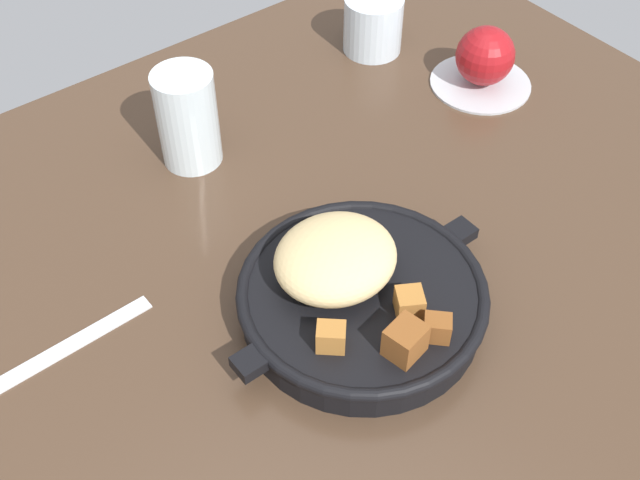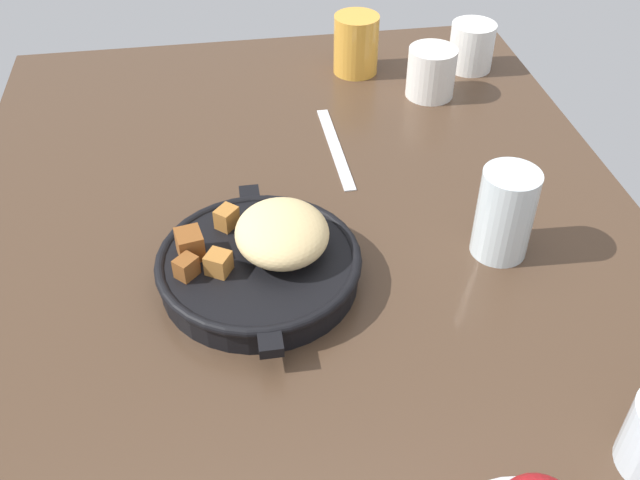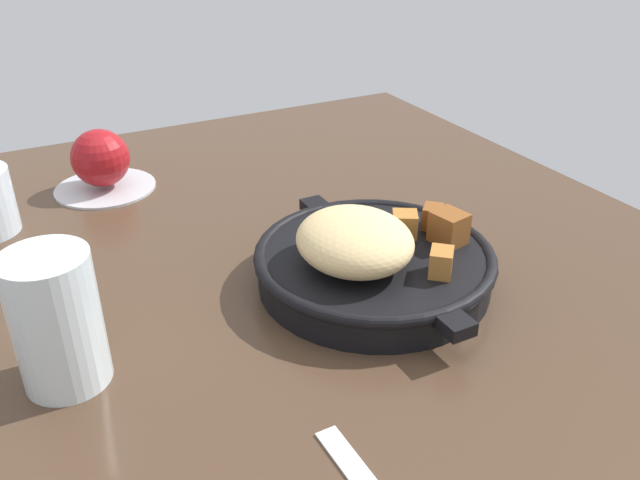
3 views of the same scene
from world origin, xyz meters
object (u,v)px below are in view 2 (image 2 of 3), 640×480
object	(u,v)px
ceramic_mug_white	(431,72)
cast_iron_skillet	(262,260)
butter_knife	(335,147)
white_creamer_pitcher	(472,46)
water_glass_tall	(505,213)
juice_glass_amber	(356,44)

from	to	relation	value
ceramic_mug_white	cast_iron_skillet	bearing A→B (deg)	-38.21
butter_knife	cast_iron_skillet	bearing A→B (deg)	-27.76
ceramic_mug_white	white_creamer_pitcher	distance (cm)	11.78
ceramic_mug_white	water_glass_tall	world-z (taller)	water_glass_tall
ceramic_mug_white	water_glass_tall	xyz separation A→B (cm)	(37.08, -2.08, 1.63)
butter_knife	water_glass_tall	world-z (taller)	water_glass_tall
ceramic_mug_white	water_glass_tall	distance (cm)	37.18
ceramic_mug_white	juice_glass_amber	size ratio (longest dim) A/B	0.81
juice_glass_amber	ceramic_mug_white	bearing A→B (deg)	45.85
juice_glass_amber	white_creamer_pitcher	size ratio (longest dim) A/B	1.23
white_creamer_pitcher	butter_knife	bearing A→B (deg)	-51.97
cast_iron_skillet	water_glass_tall	distance (cm)	27.66
ceramic_mug_white	water_glass_tall	size ratio (longest dim) A/B	0.70
water_glass_tall	juice_glass_amber	size ratio (longest dim) A/B	1.16
cast_iron_skillet	butter_knife	xyz separation A→B (cm)	(-24.95, 12.53, -2.67)
butter_knife	juice_glass_amber	bearing A→B (deg)	160.90
water_glass_tall	cast_iron_skillet	bearing A→B (deg)	-88.87
juice_glass_amber	white_creamer_pitcher	distance (cm)	18.91
butter_knife	white_creamer_pitcher	size ratio (longest dim) A/B	2.71
butter_knife	water_glass_tall	xyz separation A→B (cm)	(24.40, 15.00, 5.27)
cast_iron_skillet	ceramic_mug_white	world-z (taller)	cast_iron_skillet
water_glass_tall	white_creamer_pitcher	size ratio (longest dim) A/B	1.43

